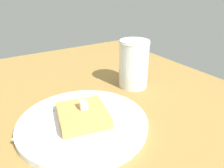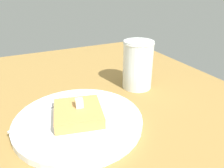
{
  "view_description": "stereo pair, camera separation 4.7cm",
  "coord_description": "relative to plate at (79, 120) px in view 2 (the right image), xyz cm",
  "views": [
    {
      "loc": [
        35.26,
        -8.54,
        26.62
      ],
      "look_at": [
        -0.43,
        14.17,
        6.66
      ],
      "focal_mm": 35.0,
      "sensor_mm": 36.0,
      "label": 1
    },
    {
      "loc": [
        37.55,
        -4.46,
        26.62
      ],
      "look_at": [
        -0.43,
        14.17,
        6.66
      ],
      "focal_mm": 35.0,
      "sensor_mm": 36.0,
      "label": 2
    }
  ],
  "objects": [
    {
      "name": "butter_pat_primary",
      "position": [
        -0.43,
        0.5,
        3.36
      ],
      "size": [
        1.78,
        1.66,
        1.55
      ],
      "primitive_type": "cube",
      "rotation": [
        0.0,
        0.0,
        2.95
      ],
      "color": "#F4E9CB",
      "rests_on": "toast_slice_center"
    },
    {
      "name": "plate",
      "position": [
        0.0,
        0.0,
        0.0
      ],
      "size": [
        23.97,
        23.97,
        1.3
      ],
      "color": "white",
      "rests_on": "table_surface"
    },
    {
      "name": "fork",
      "position": [
        -5.59,
        -4.57,
        0.73
      ],
      "size": [
        10.37,
        13.92,
        0.36
      ],
      "color": "silver",
      "rests_on": "plate"
    },
    {
      "name": "table_surface",
      "position": [
        -3.98,
        -4.99,
        -1.82
      ],
      "size": [
        93.03,
        93.03,
        2.16
      ],
      "primitive_type": "cube",
      "color": "olive",
      "rests_on": "ground"
    },
    {
      "name": "syrup_jar",
      "position": [
        -8.82,
        18.36,
        4.73
      ],
      "size": [
        7.47,
        7.47,
        11.85
      ],
      "color": "#592B11",
      "rests_on": "table_surface"
    },
    {
      "name": "toast_slice_center",
      "position": [
        -0.0,
        0.0,
        1.57
      ],
      "size": [
        10.91,
        10.45,
        2.03
      ],
      "primitive_type": "cube",
      "rotation": [
        0.0,
        0.0,
        -0.23
      ],
      "color": "tan",
      "rests_on": "plate"
    }
  ]
}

